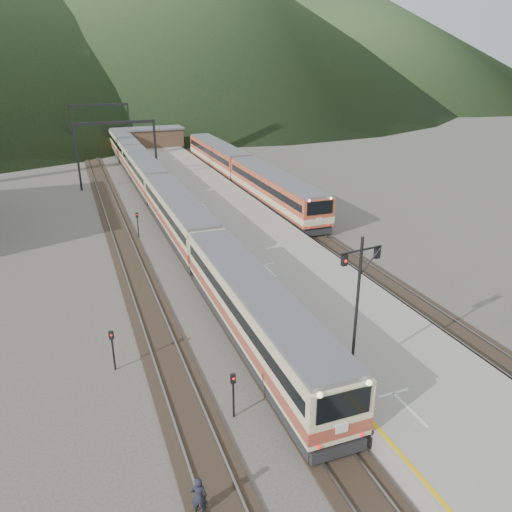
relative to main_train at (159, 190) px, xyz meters
name	(u,v)px	position (x,y,z in m)	size (l,w,h in m)	color
track_main	(167,218)	(0.00, -4.00, -1.88)	(2.60, 200.00, 0.23)	black
track_far	(116,223)	(-5.00, -4.00, -1.88)	(2.60, 200.00, 0.23)	black
track_second	(273,206)	(11.50, -4.00, -1.88)	(2.60, 200.00, 0.23)	black
platform	(226,213)	(5.60, -6.00, -1.45)	(8.00, 100.00, 1.00)	gray
gantry_near	(116,142)	(-2.85, 11.00, 3.63)	(9.55, 0.25, 8.00)	black
gantry_far	(100,119)	(-2.85, 36.00, 3.63)	(9.55, 0.25, 8.00)	black
station_shed	(155,137)	(5.60, 34.00, 0.62)	(9.40, 4.40, 3.10)	brown
hill_b	(143,0)	(30.00, 186.00, 35.55)	(220.00, 220.00, 75.00)	#22401D
hill_c	(331,33)	(110.00, 166.00, 23.05)	(160.00, 160.00, 50.00)	#22401D
main_train	(159,190)	(0.00, 0.00, 0.00)	(2.82, 77.41, 3.45)	beige
second_train	(242,170)	(11.50, 6.04, 0.13)	(3.04, 41.35, 3.71)	#B94C2E
signal_mast	(358,294)	(2.76, -34.88, 3.30)	(2.19, 0.45, 6.98)	black
short_signal_a	(233,390)	(-3.08, -34.60, -0.49)	(0.23, 0.17, 2.27)	black
short_signal_b	(137,221)	(-3.50, -8.60, -0.49)	(0.25, 0.20, 2.27)	black
short_signal_c	(112,345)	(-7.69, -28.97, -0.49)	(0.26, 0.23, 2.27)	black
worker	(199,496)	(-5.83, -39.07, -1.14)	(0.59, 0.39, 1.63)	black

